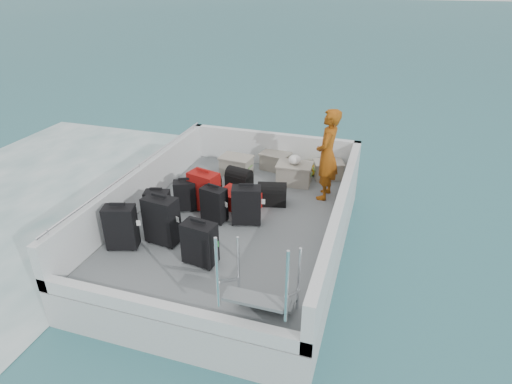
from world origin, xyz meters
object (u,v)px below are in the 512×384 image
(suitcase_0, at_px, (121,228))
(crate_2, at_px, (294,174))
(suitcase_5, at_px, (204,191))
(suitcase_6, at_px, (200,244))
(suitcase_8, at_px, (239,200))
(crate_3, at_px, (328,171))
(suitcase_1, at_px, (158,208))
(crate_1, at_px, (275,162))
(passenger, at_px, (327,155))
(suitcase_7, at_px, (246,206))
(suitcase_4, at_px, (214,205))
(crate_0, at_px, (236,166))
(suitcase_3, at_px, (162,221))
(suitcase_2, at_px, (185,196))

(suitcase_0, xyz_separation_m, crate_2, (1.94, 2.92, -0.16))
(suitcase_5, height_order, suitcase_6, suitcase_5)
(suitcase_8, bearing_deg, crate_3, -24.13)
(suitcase_1, height_order, crate_1, suitcase_1)
(crate_1, relative_size, crate_2, 0.86)
(suitcase_5, height_order, passenger, passenger)
(suitcase_7, bearing_deg, suitcase_4, 173.23)
(suitcase_5, height_order, crate_0, suitcase_5)
(suitcase_4, relative_size, passenger, 0.36)
(suitcase_3, relative_size, suitcase_6, 1.17)
(suitcase_3, relative_size, suitcase_4, 1.26)
(suitcase_1, distance_m, crate_3, 3.52)
(crate_3, xyz_separation_m, passenger, (0.06, -0.82, 0.67))
(suitcase_7, relative_size, passenger, 0.39)
(suitcase_0, xyz_separation_m, crate_1, (1.41, 3.47, -0.18))
(suitcase_6, height_order, crate_3, suitcase_6)
(suitcase_3, xyz_separation_m, crate_1, (0.91, 3.15, -0.21))
(suitcase_3, height_order, suitcase_5, suitcase_3)
(suitcase_7, height_order, passenger, passenger)
(crate_0, bearing_deg, crate_3, 12.01)
(passenger, bearing_deg, suitcase_3, -39.89)
(crate_0, bearing_deg, suitcase_2, -101.32)
(suitcase_0, bearing_deg, crate_1, 50.65)
(suitcase_5, height_order, crate_2, suitcase_5)
(crate_1, xyz_separation_m, crate_2, (0.53, -0.55, 0.03))
(suitcase_7, bearing_deg, suitcase_8, 106.04)
(suitcase_0, distance_m, passenger, 3.67)
(suitcase_1, distance_m, suitcase_2, 0.59)
(crate_2, bearing_deg, suitcase_7, -103.55)
(suitcase_0, distance_m, suitcase_1, 0.80)
(suitcase_5, xyz_separation_m, suitcase_8, (0.54, 0.25, -0.21))
(crate_0, bearing_deg, suitcase_3, -94.69)
(suitcase_5, bearing_deg, suitcase_7, -0.71)
(suitcase_4, bearing_deg, crate_2, 75.52)
(crate_2, relative_size, crate_3, 1.20)
(suitcase_4, relative_size, suitcase_6, 0.93)
(crate_0, relative_size, crate_2, 0.93)
(crate_3, height_order, passenger, passenger)
(suitcase_4, bearing_deg, suitcase_0, -117.90)
(crate_2, bearing_deg, suitcase_8, -120.21)
(crate_0, bearing_deg, crate_1, 34.72)
(suitcase_2, distance_m, suitcase_3, 1.02)
(suitcase_2, height_order, suitcase_7, suitcase_7)
(suitcase_2, height_order, crate_0, suitcase_2)
(suitcase_1, height_order, suitcase_7, suitcase_7)
(suitcase_3, bearing_deg, suitcase_5, 87.55)
(suitcase_0, relative_size, crate_0, 1.18)
(suitcase_0, height_order, suitcase_5, suitcase_0)
(suitcase_7, distance_m, crate_1, 2.25)
(suitcase_2, relative_size, crate_1, 0.99)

